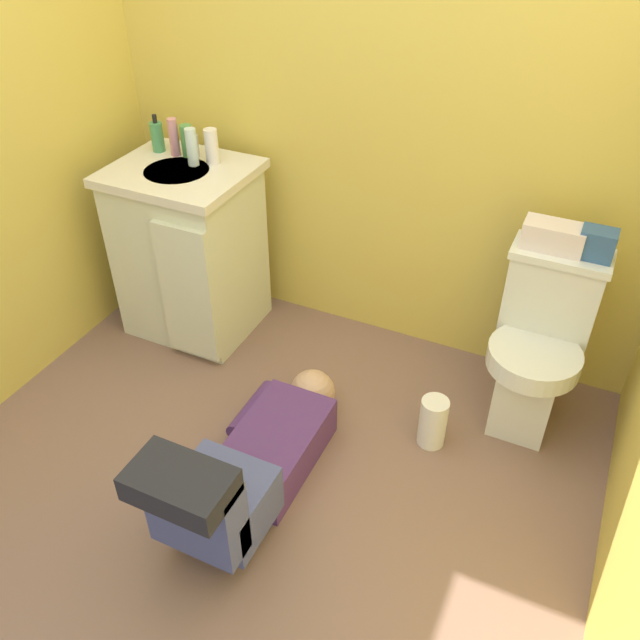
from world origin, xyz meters
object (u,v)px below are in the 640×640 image
object	(u,v)px
vanity_cabinet	(190,250)
paper_towel_roll	(433,422)
toilet	(538,346)
soap_dispenser	(157,136)
person_plumber	(249,464)
bottle_green	(187,141)
faucet	(196,146)
bottle_pink	(174,137)
bottle_clear	(192,147)
toiletry_bag	(597,244)
bottle_white	(212,146)
tissue_box	(554,236)

from	to	relation	value
vanity_cabinet	paper_towel_roll	xyz separation A→B (m)	(1.29, -0.28, -0.31)
toilet	soap_dispenser	distance (m)	1.86
person_plumber	bottle_green	distance (m)	1.45
faucet	paper_towel_roll	distance (m)	1.56
bottle_pink	bottle_clear	world-z (taller)	bottle_pink
bottle_clear	paper_towel_roll	world-z (taller)	bottle_clear
bottle_green	paper_towel_roll	world-z (taller)	bottle_green
toiletry_bag	bottle_clear	world-z (taller)	bottle_clear
toilet	bottle_white	distance (m)	1.59
bottle_green	paper_towel_roll	bearing A→B (deg)	-17.28
soap_dispenser	paper_towel_roll	distance (m)	1.72
bottle_pink	bottle_green	world-z (taller)	bottle_pink
bottle_green	bottle_white	bearing A→B (deg)	-6.95
faucet	person_plumber	xyz separation A→B (m)	(0.78, -0.97, -0.69)
person_plumber	bottle_green	world-z (taller)	bottle_green
paper_towel_roll	toiletry_bag	bearing A→B (deg)	45.35
person_plumber	bottle_white	bearing A→B (deg)	125.65
soap_dispenser	bottle_white	world-z (taller)	soap_dispenser
person_plumber	paper_towel_roll	xyz separation A→B (m)	(0.52, 0.54, -0.07)
person_plumber	toiletry_bag	world-z (taller)	toiletry_bag
toiletry_bag	soap_dispenser	distance (m)	1.89
vanity_cabinet	bottle_green	world-z (taller)	bottle_green
toilet	bottle_white	size ratio (longest dim) A/B	5.01
faucet	toiletry_bag	distance (m)	1.70
toilet	bottle_white	xyz separation A→B (m)	(-1.49, 0.08, 0.53)
tissue_box	soap_dispenser	bearing A→B (deg)	-179.84
bottle_pink	bottle_green	size ratio (longest dim) A/B	1.19
bottle_white	paper_towel_roll	size ratio (longest dim) A/B	0.68
tissue_box	bottle_clear	size ratio (longest dim) A/B	1.37
soap_dispenser	bottle_green	distance (m)	0.15
toilet	faucet	bearing A→B (deg)	176.21
toiletry_bag	bottle_white	xyz separation A→B (m)	(-1.60, -0.01, 0.09)
faucet	toilet	bearing A→B (deg)	-3.79
bottle_pink	toiletry_bag	bearing A→B (deg)	0.40
tissue_box	bottle_pink	xyz separation A→B (m)	(-1.64, -0.01, 0.10)
bottle_pink	paper_towel_roll	size ratio (longest dim) A/B	0.75
person_plumber	bottle_green	xyz separation A→B (m)	(-0.81, 0.96, 0.71)
paper_towel_roll	tissue_box	bearing A→B (deg)	58.12
tissue_box	bottle_white	bearing A→B (deg)	-179.52
bottle_pink	bottle_green	distance (m)	0.06
tissue_box	paper_towel_roll	world-z (taller)	tissue_box
vanity_cabinet	bottle_pink	world-z (taller)	bottle_pink
faucet	bottle_green	xyz separation A→B (m)	(-0.04, -0.01, 0.02)
bottle_green	bottle_white	size ratio (longest dim) A/B	0.93
toiletry_bag	bottle_pink	xyz separation A→B (m)	(-1.79, -0.01, 0.10)
toilet	bottle_clear	bearing A→B (deg)	179.11
soap_dispenser	bottle_green	world-z (taller)	soap_dispenser
vanity_cabinet	bottle_clear	bearing A→B (deg)	62.98
toilet	person_plumber	bearing A→B (deg)	-133.48
vanity_cabinet	bottle_white	distance (m)	0.50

